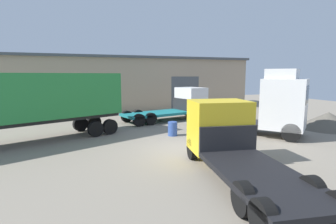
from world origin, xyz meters
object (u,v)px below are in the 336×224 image
at_px(tractor_unit_white, 275,105).
at_px(flatbed_truck_white, 182,104).
at_px(gravel_pile, 328,120).
at_px(container_trailer_green, 24,99).
at_px(oil_drum, 173,129).
at_px(flatbed_truck_yellow, 228,137).

relative_size(tractor_unit_white, flatbed_truck_white, 0.85).
bearing_deg(gravel_pile, flatbed_truck_white, 138.34).
distance_m(container_trailer_green, flatbed_truck_white, 12.34).
height_order(container_trailer_green, flatbed_truck_white, container_trailer_green).
bearing_deg(tractor_unit_white, flatbed_truck_white, 161.52).
bearing_deg(container_trailer_green, gravel_pile, 149.85).
distance_m(tractor_unit_white, container_trailer_green, 14.59).
bearing_deg(oil_drum, container_trailer_green, 173.69).
relative_size(flatbed_truck_yellow, flatbed_truck_white, 0.95).
height_order(tractor_unit_white, flatbed_truck_yellow, tractor_unit_white).
height_order(container_trailer_green, flatbed_truck_yellow, container_trailer_green).
distance_m(tractor_unit_white, flatbed_truck_white, 8.49).
xyz_separation_m(flatbed_truck_white, oil_drum, (-2.97, -5.82, -0.84)).
distance_m(container_trailer_green, flatbed_truck_yellow, 11.02).
height_order(tractor_unit_white, flatbed_truck_white, tractor_unit_white).
bearing_deg(flatbed_truck_white, flatbed_truck_yellow, -118.34).
relative_size(flatbed_truck_white, gravel_pile, 1.86).
xyz_separation_m(container_trailer_green, oil_drum, (8.28, -0.92, -2.05)).
xyz_separation_m(gravel_pile, oil_drum, (-11.20, 1.50, -0.15)).
distance_m(container_trailer_green, oil_drum, 8.58).
bearing_deg(oil_drum, gravel_pile, -7.62).
relative_size(tractor_unit_white, flatbed_truck_yellow, 0.89).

